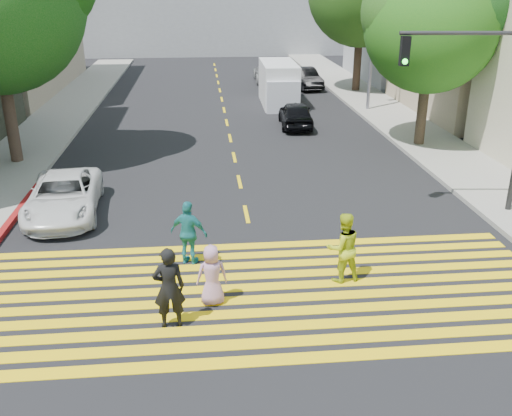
{
  "coord_description": "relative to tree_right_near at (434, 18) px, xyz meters",
  "views": [
    {
      "loc": [
        -1.27,
        -9.97,
        6.63
      ],
      "look_at": [
        0.0,
        3.0,
        1.4
      ],
      "focal_mm": 40.0,
      "sensor_mm": 36.0,
      "label": 1
    }
  ],
  "objects": [
    {
      "name": "dark_car_parked",
      "position": [
        -2.46,
        14.38,
        -4.56
      ],
      "size": [
        1.97,
        4.17,
        1.32
      ],
      "primitive_type": "imported",
      "rotation": [
        0.0,
        0.0,
        0.15
      ],
      "color": "black",
      "rests_on": "ground"
    },
    {
      "name": "lane_line",
      "position": [
        -8.01,
        9.71,
        -5.22
      ],
      "size": [
        0.12,
        34.4,
        0.01
      ],
      "color": "yellow",
      "rests_on": "ground"
    },
    {
      "name": "sidewalk_right",
      "position": [
        0.49,
        2.21,
        -5.15
      ],
      "size": [
        3.0,
        60.0,
        0.15
      ],
      "primitive_type": "cube",
      "color": "gray",
      "rests_on": "ground"
    },
    {
      "name": "white_sedan",
      "position": [
        -13.47,
        -6.29,
        -4.62
      ],
      "size": [
        2.32,
        4.49,
        1.21
      ],
      "primitive_type": "imported",
      "rotation": [
        0.0,
        0.0,
        0.07
      ],
      "color": "silver",
      "rests_on": "ground"
    },
    {
      "name": "traffic_signal",
      "position": [
        -1.12,
        -7.42,
        -1.55
      ],
      "size": [
        3.86,
        0.58,
        5.67
      ],
      "rotation": [
        0.0,
        0.0,
        -0.1
      ],
      "color": "#252525",
      "rests_on": "ground"
    },
    {
      "name": "silver_car",
      "position": [
        -4.56,
        17.13,
        -4.57
      ],
      "size": [
        1.94,
        4.53,
        1.3
      ],
      "primitive_type": "imported",
      "rotation": [
        0.0,
        0.0,
        3.11
      ],
      "color": "#B0B1B2",
      "rests_on": "ground"
    },
    {
      "name": "crosswalk",
      "position": [
        -8.01,
        -11.52,
        -5.22
      ],
      "size": [
        13.4,
        5.3,
        0.01
      ],
      "color": "yellow",
      "rests_on": "ground"
    },
    {
      "name": "ground",
      "position": [
        -8.01,
        -12.79,
        -5.22
      ],
      "size": [
        120.0,
        120.0,
        0.0
      ],
      "primitive_type": "plane",
      "color": "black"
    },
    {
      "name": "dark_car_near",
      "position": [
        -4.74,
        3.98,
        -4.6
      ],
      "size": [
        1.69,
        3.74,
        1.25
      ],
      "primitive_type": "imported",
      "rotation": [
        0.0,
        0.0,
        3.08
      ],
      "color": "black",
      "rests_on": "ground"
    },
    {
      "name": "street_lamp",
      "position": [
        -0.49,
        7.03,
        0.11
      ],
      "size": [
        2.08,
        0.69,
        9.29
      ],
      "rotation": [
        0.0,
        0.0,
        0.24
      ],
      "color": "slate",
      "rests_on": "ground"
    },
    {
      "name": "white_van",
      "position": [
        -4.85,
        9.25,
        -4.11
      ],
      "size": [
        1.98,
        4.99,
        2.34
      ],
      "rotation": [
        0.0,
        0.0,
        -0.02
      ],
      "color": "silver",
      "rests_on": "ground"
    },
    {
      "name": "building_right_grey",
      "position": [
        6.99,
        17.21,
        -0.22
      ],
      "size": [
        10.0,
        10.0,
        10.0
      ],
      "primitive_type": "cube",
      "color": "gray",
      "rests_on": "ground"
    },
    {
      "name": "sidewalk_left",
      "position": [
        -16.51,
        9.21,
        -5.15
      ],
      "size": [
        3.0,
        40.0,
        0.15
      ],
      "primitive_type": "cube",
      "color": "gray",
      "rests_on": "ground"
    },
    {
      "name": "pedestrian_man",
      "position": [
        -10.04,
        -12.63,
        -4.34
      ],
      "size": [
        0.69,
        0.49,
        1.76
      ],
      "primitive_type": "imported",
      "rotation": [
        0.0,
        0.0,
        3.26
      ],
      "color": "black",
      "rests_on": "ground"
    },
    {
      "name": "pedestrian_child",
      "position": [
        -9.17,
        -11.83,
        -4.53
      ],
      "size": [
        0.73,
        0.53,
        1.39
      ],
      "primitive_type": "imported",
      "rotation": [
        0.0,
        0.0,
        3.27
      ],
      "color": "#BC88AA",
      "rests_on": "ground"
    },
    {
      "name": "pedestrian_woman",
      "position": [
        -6.1,
        -11.08,
        -4.37
      ],
      "size": [
        0.92,
        0.78,
        1.7
      ],
      "primitive_type": "imported",
      "rotation": [
        0.0,
        0.0,
        3.31
      ],
      "color": "#AFC51C",
      "rests_on": "ground"
    },
    {
      "name": "pedestrian_extra",
      "position": [
        -9.68,
        -9.86,
        -4.4
      ],
      "size": [
        1.05,
        0.76,
        1.65
      ],
      "primitive_type": "imported",
      "rotation": [
        0.0,
        0.0,
        2.72
      ],
      "color": "teal",
      "rests_on": "ground"
    },
    {
      "name": "tree_right_near",
      "position": [
        0.0,
        0.0,
        0.0
      ],
      "size": [
        7.22,
        7.01,
        7.72
      ],
      "rotation": [
        0.0,
        0.0,
        -0.42
      ],
      "color": "black",
      "rests_on": "ground"
    },
    {
      "name": "curb_red",
      "position": [
        -14.91,
        -6.79,
        -5.14
      ],
      "size": [
        0.2,
        8.0,
        0.16
      ],
      "primitive_type": "cube",
      "color": "maroon",
      "rests_on": "ground"
    }
  ]
}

